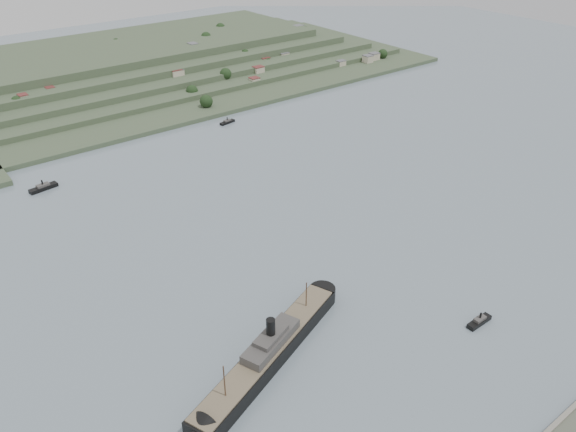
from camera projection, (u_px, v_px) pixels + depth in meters
ground at (331, 252)px, 333.10m from camera, size 1400.00×1400.00×0.00m
far_peninsula at (110, 72)px, 608.48m from camera, size 760.00×309.00×30.00m
steamship at (265, 357)px, 251.77m from camera, size 111.76×52.19×27.98m
tugboat at (479, 321)px, 277.74m from camera, size 15.04×4.07×6.76m
ferry_west at (43, 187)px, 399.62m from camera, size 20.45×8.38×7.44m
ferry_east at (227, 122)px, 510.35m from camera, size 15.81×6.88×5.74m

